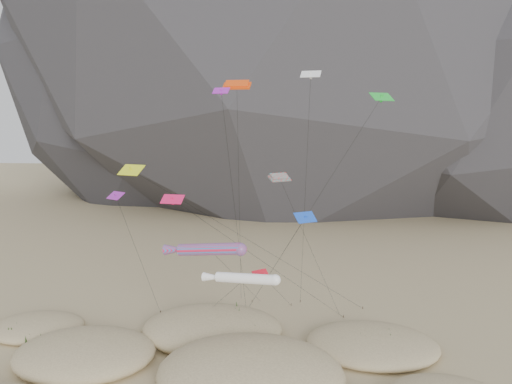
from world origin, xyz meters
TOP-DOWN VIEW (x-y plane):
  - dunes at (-1.69, 4.12)m, footprint 50.09×38.04m
  - dune_grass at (-0.54, 4.17)m, footprint 42.98×30.49m
  - kite_stakes at (2.27, 23.14)m, footprint 23.88×5.66m
  - rainbow_tube_kite at (-2.15, 8.54)m, footprint 8.10×18.48m
  - white_tube_kite at (1.42, 6.25)m, footprint 9.74×16.15m
  - orange_parafoil at (-0.09, 13.69)m, footprint 2.92×13.40m
  - multi_parafoil at (4.09, 14.50)m, footprint 7.80×8.78m
  - delta_kites at (0.41, 12.44)m, footprint 28.40×18.24m

SIDE VIEW (x-z plane):
  - kite_stakes at x=2.27m, z-range 0.00..0.30m
  - dunes at x=-1.69m, z-range -1.57..3.03m
  - dune_grass at x=-0.54m, z-range 0.08..1.58m
  - white_tube_kite at x=1.42m, z-range 4.12..13.80m
  - rainbow_tube_kite at x=-2.15m, z-range 4.96..16.69m
  - multi_parafoil at x=4.09m, z-range 8.01..25.28m
  - delta_kites at x=0.41m, z-range 4.19..31.56m
  - orange_parafoil at x=-0.09m, z-range 12.33..38.61m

